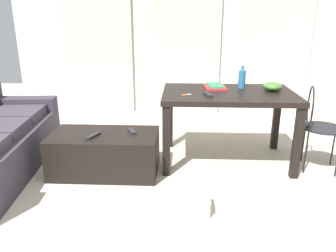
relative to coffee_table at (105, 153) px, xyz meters
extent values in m
plane|color=beige|center=(0.78, 0.08, -0.20)|extent=(8.51, 8.51, 0.00)
cube|color=silver|center=(0.78, 2.26, 1.10)|extent=(5.22, 0.10, 2.60)
cube|color=beige|center=(-0.56, 2.17, 0.95)|extent=(1.04, 0.03, 2.29)
cube|color=beige|center=(0.78, 2.17, 0.95)|extent=(1.04, 0.03, 2.29)
cube|color=beige|center=(2.11, 2.17, 0.95)|extent=(1.04, 0.03, 2.29)
cube|color=#38333D|center=(-1.18, 0.75, 0.28)|extent=(0.85, 0.27, 0.15)
cube|color=#3E3944|center=(-1.10, 0.41, 0.25)|extent=(0.64, 0.52, 0.10)
cube|color=black|center=(0.00, 0.00, 0.00)|extent=(1.02, 0.56, 0.40)
cube|color=black|center=(1.21, 0.33, 0.52)|extent=(1.31, 0.84, 0.05)
cube|color=black|center=(0.60, -0.04, 0.15)|extent=(0.07, 0.07, 0.69)
cube|color=black|center=(1.81, -0.04, 0.15)|extent=(0.07, 0.07, 0.69)
cube|color=black|center=(0.60, 0.70, 0.15)|extent=(0.07, 0.07, 0.69)
cube|color=black|center=(1.81, 0.70, 0.15)|extent=(0.07, 0.07, 0.69)
cylinder|color=black|center=(2.12, 0.17, 0.24)|extent=(0.41, 0.41, 0.02)
cylinder|color=black|center=(2.29, 0.28, 0.01)|extent=(0.02, 0.02, 0.43)
cylinder|color=black|center=(1.95, 0.07, 0.01)|extent=(0.02, 0.02, 0.43)
cylinder|color=black|center=(2.02, 0.35, 0.01)|extent=(0.02, 0.02, 0.43)
torus|color=black|center=(1.98, 0.21, 0.44)|extent=(0.11, 0.39, 0.40)
cylinder|color=black|center=(1.94, 0.04, 0.34)|extent=(0.02, 0.02, 0.20)
cylinder|color=black|center=(2.02, 0.38, 0.34)|extent=(0.02, 0.02, 0.20)
cylinder|color=teal|center=(1.36, 0.53, 0.64)|extent=(0.07, 0.07, 0.19)
cylinder|color=teal|center=(1.36, 0.53, 0.76)|extent=(0.03, 0.03, 0.05)
ellipsoid|color=#477033|center=(1.65, 0.41, 0.59)|extent=(0.19, 0.19, 0.09)
cube|color=red|center=(1.08, 0.49, 0.56)|extent=(0.23, 0.28, 0.02)
cube|color=#2D7F56|center=(1.09, 0.50, 0.58)|extent=(0.17, 0.28, 0.01)
cube|color=#232326|center=(0.99, 0.15, 0.56)|extent=(0.09, 0.17, 0.02)
cube|color=#9EA0A5|center=(0.80, 0.19, 0.55)|extent=(0.06, 0.06, 0.00)
torus|color=orange|center=(0.76, 0.16, 0.55)|extent=(0.03, 0.03, 0.00)
cube|color=#9EA0A5|center=(0.80, 0.18, 0.55)|extent=(0.07, 0.03, 0.00)
torus|color=orange|center=(0.75, 0.17, 0.55)|extent=(0.03, 0.03, 0.00)
cube|color=#232326|center=(-0.08, -0.09, 0.21)|extent=(0.11, 0.19, 0.02)
cube|color=#232326|center=(0.26, 0.06, 0.21)|extent=(0.11, 0.16, 0.02)
cube|color=beige|center=(0.81, -0.67, -0.14)|extent=(0.33, 0.20, 0.12)
cube|color=beige|center=(0.81, -0.67, -0.06)|extent=(0.34, 0.20, 0.02)
camera|label=1|loc=(0.76, -2.94, 1.27)|focal=35.43mm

